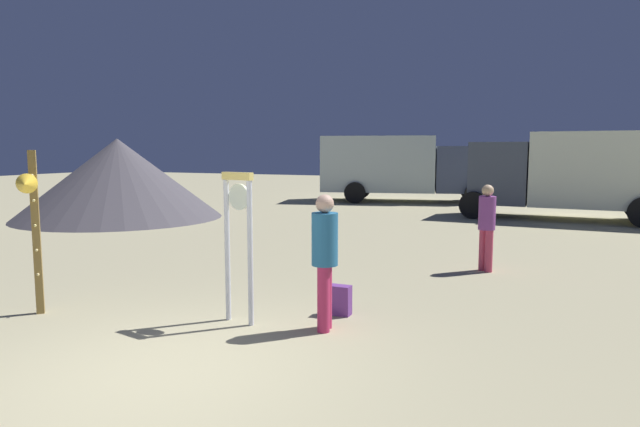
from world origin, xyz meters
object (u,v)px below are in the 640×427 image
at_px(person_distant, 487,223).
at_px(dome_tent, 119,178).
at_px(person_near_clock, 325,255).
at_px(box_truck_far, 397,166).
at_px(arrow_sign, 32,211).
at_px(backpack, 340,300).
at_px(standing_clock, 239,232).
at_px(box_truck_near, 583,171).

bearing_deg(person_distant, dome_tent, 163.33).
relative_size(person_distant, dome_tent, 0.24).
distance_m(person_near_clock, box_truck_far, 17.89).
xyz_separation_m(arrow_sign, dome_tent, (-7.08, 9.19, -0.16)).
bearing_deg(backpack, standing_clock, -142.56).
relative_size(arrow_sign, box_truck_far, 0.31).
relative_size(standing_clock, person_distant, 1.22).
bearing_deg(person_near_clock, standing_clock, -172.35).
relative_size(person_near_clock, person_distant, 1.06).
height_order(arrow_sign, dome_tent, dome_tent).
relative_size(backpack, box_truck_far, 0.06).
relative_size(standing_clock, arrow_sign, 0.88).
xyz_separation_m(person_near_clock, dome_tent, (-10.82, 8.06, 0.35)).
xyz_separation_m(person_near_clock, backpack, (-0.06, 0.69, -0.77)).
bearing_deg(arrow_sign, box_truck_near, 64.14).
bearing_deg(person_distant, box_truck_far, 112.34).
xyz_separation_m(standing_clock, arrow_sign, (-2.58, -0.97, 0.25)).
height_order(backpack, box_truck_far, box_truck_far).
height_order(standing_clock, person_distant, standing_clock).
bearing_deg(standing_clock, backpack, 37.44).
xyz_separation_m(arrow_sign, box_truck_far, (-0.17, 18.58, 0.10)).
bearing_deg(box_truck_near, dome_tent, -159.16).
bearing_deg(person_near_clock, dome_tent, 143.32).
distance_m(arrow_sign, backpack, 4.30).
bearing_deg(dome_tent, person_distant, -16.67).
relative_size(person_near_clock, dome_tent, 0.26).
distance_m(standing_clock, dome_tent, 12.68).
distance_m(arrow_sign, person_distant, 7.60).
distance_m(box_truck_near, dome_tent, 15.14).
height_order(standing_clock, backpack, standing_clock).
relative_size(box_truck_near, box_truck_far, 0.96).
height_order(person_distant, box_truck_near, box_truck_near).
xyz_separation_m(person_near_clock, box_truck_far, (-3.91, 17.45, 0.60)).
xyz_separation_m(person_distant, box_truck_near, (1.87, 9.06, 0.66)).
bearing_deg(person_near_clock, box_truck_near, 76.10).
xyz_separation_m(standing_clock, person_distant, (2.61, 4.54, -0.31)).
bearing_deg(backpack, arrow_sign, -153.71).
relative_size(standing_clock, person_near_clock, 1.15).
xyz_separation_m(arrow_sign, person_near_clock, (3.74, 1.13, -0.50)).
xyz_separation_m(arrow_sign, box_truck_near, (7.07, 14.58, 0.10)).
xyz_separation_m(box_truck_near, box_truck_far, (-7.24, 4.00, -0.00)).
xyz_separation_m(arrow_sign, person_distant, (5.19, 5.52, -0.56)).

